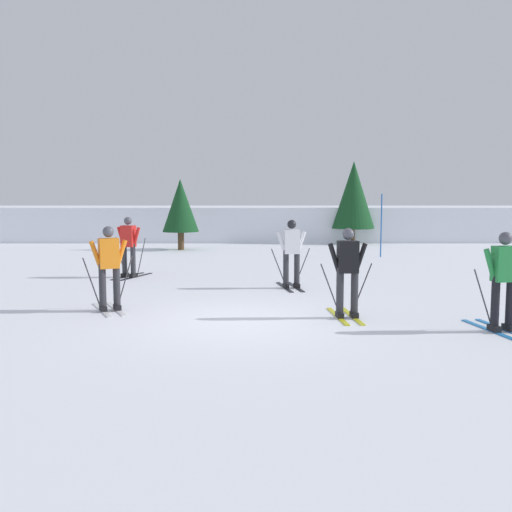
{
  "coord_description": "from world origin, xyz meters",
  "views": [
    {
      "loc": [
        0.26,
        -10.56,
        2.33
      ],
      "look_at": [
        0.31,
        3.01,
        0.9
      ],
      "focal_mm": 40.93,
      "sensor_mm": 36.0,
      "label": 1
    }
  ],
  "objects_px": {
    "trail_marker_pole": "(379,225)",
    "conifer_far_left": "(178,206)",
    "skier_white": "(289,252)",
    "conifer_far_right": "(351,195)",
    "skier_black": "(345,270)",
    "skier_green": "(501,279)",
    "skier_orange": "(107,266)",
    "skier_red": "(126,245)"
  },
  "relations": [
    {
      "from": "skier_red",
      "to": "skier_green",
      "type": "xyz_separation_m",
      "value": [
        7.77,
        -6.56,
        -0.0
      ]
    },
    {
      "from": "trail_marker_pole",
      "to": "skier_orange",
      "type": "bearing_deg",
      "value": -126.61
    },
    {
      "from": "skier_white",
      "to": "conifer_far_right",
      "type": "bearing_deg",
      "value": 74.39
    },
    {
      "from": "skier_red",
      "to": "conifer_far_right",
      "type": "height_order",
      "value": "conifer_far_right"
    },
    {
      "from": "skier_red",
      "to": "trail_marker_pole",
      "type": "height_order",
      "value": "trail_marker_pole"
    },
    {
      "from": "skier_orange",
      "to": "skier_black",
      "type": "bearing_deg",
      "value": -8.27
    },
    {
      "from": "skier_white",
      "to": "trail_marker_pole",
      "type": "relative_size",
      "value": 0.73
    },
    {
      "from": "skier_green",
      "to": "skier_black",
      "type": "xyz_separation_m",
      "value": [
        -2.47,
        1.1,
        -0.0
      ]
    },
    {
      "from": "skier_green",
      "to": "skier_orange",
      "type": "height_order",
      "value": "same"
    },
    {
      "from": "skier_green",
      "to": "trail_marker_pole",
      "type": "relative_size",
      "value": 0.73
    },
    {
      "from": "skier_white",
      "to": "skier_black",
      "type": "xyz_separation_m",
      "value": [
        0.84,
        -3.55,
        0.0
      ]
    },
    {
      "from": "skier_orange",
      "to": "conifer_far_left",
      "type": "xyz_separation_m",
      "value": [
        -0.25,
        13.1,
        0.95
      ]
    },
    {
      "from": "trail_marker_pole",
      "to": "skier_white",
      "type": "bearing_deg",
      "value": -117.27
    },
    {
      "from": "skier_red",
      "to": "skier_green",
      "type": "height_order",
      "value": "same"
    },
    {
      "from": "skier_green",
      "to": "trail_marker_pole",
      "type": "distance_m",
      "value": 12.05
    },
    {
      "from": "skier_red",
      "to": "skier_orange",
      "type": "height_order",
      "value": "same"
    },
    {
      "from": "skier_red",
      "to": "skier_green",
      "type": "distance_m",
      "value": 10.17
    },
    {
      "from": "skier_green",
      "to": "trail_marker_pole",
      "type": "height_order",
      "value": "trail_marker_pole"
    },
    {
      "from": "conifer_far_right",
      "to": "skier_orange",
      "type": "bearing_deg",
      "value": -114.88
    },
    {
      "from": "conifer_far_left",
      "to": "skier_green",
      "type": "bearing_deg",
      "value": -63.64
    },
    {
      "from": "skier_white",
      "to": "skier_green",
      "type": "relative_size",
      "value": 1.0
    },
    {
      "from": "conifer_far_left",
      "to": "trail_marker_pole",
      "type": "bearing_deg",
      "value": -19.85
    },
    {
      "from": "skier_black",
      "to": "skier_orange",
      "type": "height_order",
      "value": "same"
    },
    {
      "from": "skier_green",
      "to": "conifer_far_left",
      "type": "bearing_deg",
      "value": 116.36
    },
    {
      "from": "skier_green",
      "to": "skier_black",
      "type": "relative_size",
      "value": 1.0
    },
    {
      "from": "trail_marker_pole",
      "to": "conifer_far_left",
      "type": "xyz_separation_m",
      "value": [
        -7.87,
        2.84,
        0.68
      ]
    },
    {
      "from": "skier_red",
      "to": "skier_white",
      "type": "xyz_separation_m",
      "value": [
        4.46,
        -1.91,
        -0.0
      ]
    },
    {
      "from": "skier_white",
      "to": "conifer_far_left",
      "type": "bearing_deg",
      "value": 111.68
    },
    {
      "from": "skier_white",
      "to": "skier_green",
      "type": "distance_m",
      "value": 5.7
    },
    {
      "from": "skier_black",
      "to": "skier_green",
      "type": "bearing_deg",
      "value": -23.96
    },
    {
      "from": "skier_red",
      "to": "skier_black",
      "type": "relative_size",
      "value": 1.0
    },
    {
      "from": "conifer_far_left",
      "to": "skier_white",
      "type": "bearing_deg",
      "value": -68.32
    },
    {
      "from": "conifer_far_right",
      "to": "skier_red",
      "type": "bearing_deg",
      "value": -125.46
    },
    {
      "from": "skier_orange",
      "to": "trail_marker_pole",
      "type": "relative_size",
      "value": 0.73
    },
    {
      "from": "skier_green",
      "to": "conifer_far_right",
      "type": "xyz_separation_m",
      "value": [
        0.46,
        18.11,
        1.4
      ]
    },
    {
      "from": "skier_red",
      "to": "trail_marker_pole",
      "type": "xyz_separation_m",
      "value": [
        8.27,
        5.47,
        0.26
      ]
    },
    {
      "from": "skier_white",
      "to": "skier_orange",
      "type": "distance_m",
      "value": 4.78
    },
    {
      "from": "skier_white",
      "to": "skier_orange",
      "type": "bearing_deg",
      "value": -143.0
    },
    {
      "from": "conifer_far_right",
      "to": "conifer_far_left",
      "type": "bearing_deg",
      "value": -157.51
    },
    {
      "from": "skier_white",
      "to": "conifer_far_right",
      "type": "relative_size",
      "value": 0.44
    },
    {
      "from": "skier_red",
      "to": "conifer_far_right",
      "type": "bearing_deg",
      "value": 54.54
    },
    {
      "from": "skier_red",
      "to": "conifer_far_left",
      "type": "height_order",
      "value": "conifer_far_left"
    }
  ]
}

